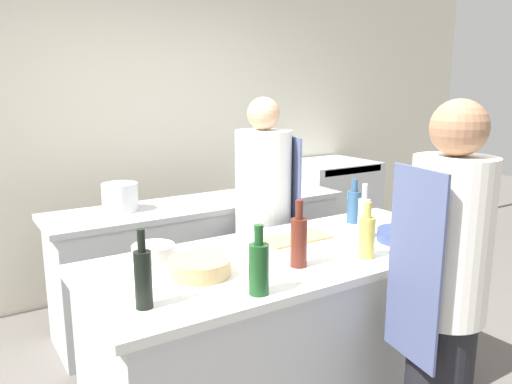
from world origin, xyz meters
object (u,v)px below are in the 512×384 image
(chef_at_prep_near, at_px, (444,299))
(bottle_olive_oil, at_px, (299,240))
(bowl_prep_small, at_px, (200,267))
(stockpot, at_px, (120,197))
(bottle_water, at_px, (367,236))
(bottle_wine, at_px, (143,277))
(oven_range, at_px, (328,212))
(bowl_ceramic_blue, at_px, (153,252))
(bottle_cooking_oil, at_px, (364,217))
(bottle_vinegar, at_px, (354,206))
(chef_at_stove, at_px, (264,225))
(bowl_mixing_large, at_px, (403,235))
(bottle_sauce, at_px, (259,267))

(chef_at_prep_near, relative_size, bottle_olive_oil, 5.30)
(chef_at_prep_near, xyz_separation_m, bottle_olive_oil, (-0.36, 0.54, 0.18))
(bottle_olive_oil, distance_m, bowl_prep_small, 0.47)
(stockpot, bearing_deg, bottle_water, -65.78)
(chef_at_prep_near, height_order, bottle_olive_oil, chef_at_prep_near)
(chef_at_prep_near, distance_m, bottle_wine, 1.24)
(stockpot, bearing_deg, bottle_wine, -104.74)
(oven_range, bearing_deg, bowl_ceramic_blue, -148.65)
(bottle_wine, relative_size, bowl_ceramic_blue, 1.49)
(bottle_olive_oil, relative_size, bottle_cooking_oil, 1.04)
(chef_at_prep_near, relative_size, bowl_prep_small, 6.04)
(bottle_water, xyz_separation_m, bowl_prep_small, (-0.79, 0.23, -0.07))
(oven_range, bearing_deg, bowl_prep_small, -142.35)
(bottle_vinegar, distance_m, bottle_cooking_oil, 0.32)
(oven_range, height_order, chef_at_stove, chef_at_stove)
(bowl_mixing_large, bearing_deg, chef_at_stove, 109.68)
(chef_at_stove, xyz_separation_m, bottle_vinegar, (0.36, -0.46, 0.18))
(bottle_olive_oil, height_order, stockpot, bottle_olive_oil)
(oven_range, height_order, bowl_mixing_large, oven_range)
(bottle_vinegar, distance_m, bottle_wine, 1.59)
(bottle_wine, bearing_deg, bottle_vinegar, 17.06)
(chef_at_stove, bearing_deg, bottle_wine, -36.70)
(chef_at_prep_near, xyz_separation_m, bottle_wine, (-1.12, 0.50, 0.17))
(chef_at_stove, xyz_separation_m, bottle_cooking_oil, (0.18, -0.73, 0.19))
(chef_at_prep_near, distance_m, stockpot, 2.17)
(bottle_wine, relative_size, bottle_cooking_oil, 1.01)
(oven_range, distance_m, stockpot, 2.29)
(bottle_vinegar, height_order, stockpot, bottle_vinegar)
(bowl_prep_small, bearing_deg, bowl_mixing_large, -7.30)
(bottle_wine, bearing_deg, bowl_prep_small, 29.82)
(bottle_cooking_oil, distance_m, bottle_water, 0.33)
(bottle_vinegar, relative_size, bottle_wine, 0.88)
(bowl_ceramic_blue, bearing_deg, oven_range, 31.35)
(oven_range, bearing_deg, chef_at_stove, -144.86)
(chef_at_prep_near, distance_m, bottle_water, 0.48)
(bottle_sauce, distance_m, stockpot, 1.67)
(chef_at_stove, bearing_deg, bottle_sauce, -19.88)
(bottle_wine, relative_size, bowl_prep_small, 1.11)
(chef_at_stove, relative_size, bowl_ceramic_blue, 7.98)
(chef_at_prep_near, height_order, bowl_mixing_large, chef_at_prep_near)
(bowl_mixing_large, relative_size, bowl_prep_small, 1.00)
(bottle_water, bearing_deg, chef_at_prep_near, -89.49)
(oven_range, relative_size, bottle_vinegar, 3.72)
(bottle_olive_oil, relative_size, bottle_vinegar, 1.16)
(bottle_olive_oil, relative_size, stockpot, 1.32)
(bottle_olive_oil, relative_size, bottle_water, 1.14)
(bottle_vinegar, distance_m, bottle_water, 0.65)
(bottle_olive_oil, xyz_separation_m, bottle_cooking_oil, (0.58, 0.16, -0.00))
(bowl_prep_small, xyz_separation_m, stockpot, (0.08, 1.36, 0.06))
(oven_range, bearing_deg, bottle_olive_oil, -133.98)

